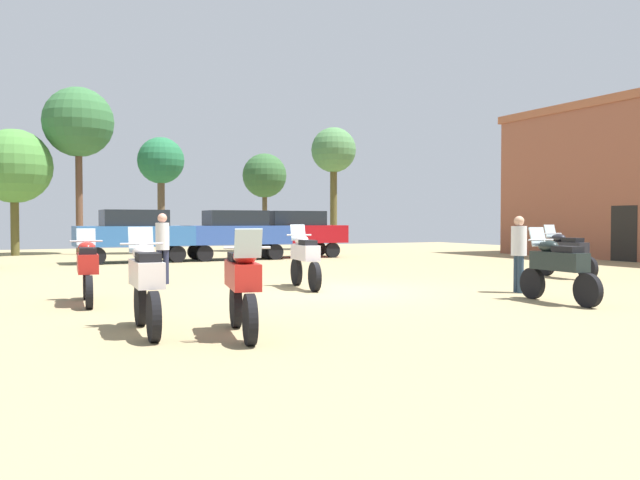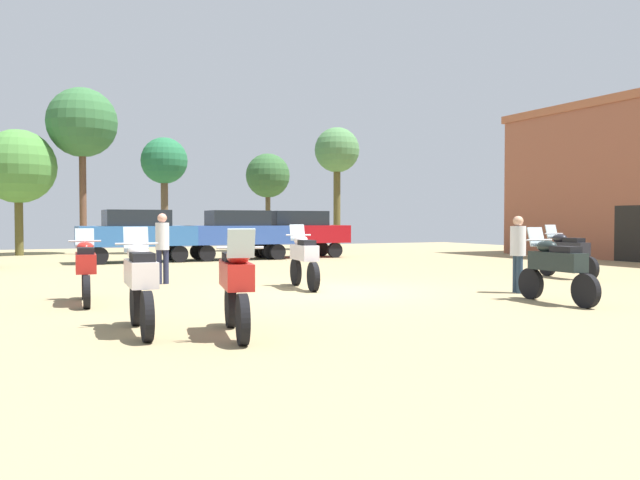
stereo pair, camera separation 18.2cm
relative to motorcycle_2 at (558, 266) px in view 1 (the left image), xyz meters
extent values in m
cube|color=#9B885F|center=(-2.95, 3.76, -0.73)|extent=(44.00, 52.00, 0.02)
cube|color=black|center=(12.08, 8.31, 0.36)|extent=(0.08, 1.20, 2.20)
cylinder|color=black|center=(0.04, 0.72, -0.40)|extent=(0.15, 0.64, 0.63)
cylinder|color=black|center=(-0.04, -0.77, -0.40)|extent=(0.15, 0.64, 0.63)
cube|color=black|center=(0.00, -0.03, 0.09)|extent=(0.43, 1.28, 0.36)
ellipsoid|color=black|center=(0.01, 0.26, 0.37)|extent=(0.35, 0.50, 0.24)
cube|color=black|center=(-0.01, -0.25, 0.33)|extent=(0.33, 0.58, 0.12)
cube|color=silver|center=(0.03, 0.57, 0.55)|extent=(0.37, 0.17, 0.39)
cylinder|color=#B7B7BC|center=(0.03, 0.48, 0.49)|extent=(0.62, 0.07, 0.04)
cylinder|color=black|center=(-3.21, 5.34, -0.38)|extent=(0.21, 0.68, 0.67)
cylinder|color=black|center=(-3.41, 3.85, -0.38)|extent=(0.21, 0.68, 0.67)
cube|color=silver|center=(-3.31, 4.59, 0.13)|extent=(0.53, 1.31, 0.36)
ellipsoid|color=silver|center=(-3.27, 4.88, 0.41)|extent=(0.38, 0.52, 0.24)
cube|color=black|center=(-3.34, 4.37, 0.37)|extent=(0.37, 0.60, 0.12)
cube|color=silver|center=(-3.23, 5.19, 0.59)|extent=(0.38, 0.20, 0.39)
cylinder|color=#B7B7BC|center=(-3.24, 5.10, 0.53)|extent=(0.62, 0.12, 0.04)
cylinder|color=black|center=(-7.84, 0.74, -0.38)|extent=(0.16, 0.68, 0.68)
cylinder|color=black|center=(-7.93, -0.71, -0.38)|extent=(0.16, 0.68, 0.68)
cube|color=silver|center=(-7.88, 0.02, 0.14)|extent=(0.44, 1.25, 0.36)
ellipsoid|color=silver|center=(-7.87, 0.30, 0.42)|extent=(0.35, 0.50, 0.24)
cube|color=black|center=(-7.90, -0.20, 0.38)|extent=(0.34, 0.58, 0.12)
cube|color=silver|center=(-7.85, 0.60, 0.60)|extent=(0.37, 0.18, 0.39)
cylinder|color=#B7B7BC|center=(-7.85, 0.51, 0.54)|extent=(0.62, 0.08, 0.04)
cylinder|color=black|center=(-6.86, -1.47, -0.39)|extent=(0.25, 0.68, 0.67)
cylinder|color=black|center=(-6.57, -0.04, -0.39)|extent=(0.25, 0.68, 0.67)
cube|color=red|center=(-6.72, -0.75, 0.13)|extent=(0.60, 1.29, 0.36)
ellipsoid|color=red|center=(-6.77, -1.03, 0.41)|extent=(0.41, 0.53, 0.24)
cube|color=black|center=(-6.68, -0.54, 0.37)|extent=(0.40, 0.61, 0.12)
cube|color=silver|center=(-6.83, -1.33, 0.59)|extent=(0.38, 0.22, 0.39)
cylinder|color=#B7B7BC|center=(-6.82, -1.24, 0.53)|extent=(0.61, 0.16, 0.04)
cylinder|color=black|center=(4.45, 4.75, -0.40)|extent=(0.17, 0.65, 0.65)
cylinder|color=black|center=(4.33, 3.14, -0.40)|extent=(0.17, 0.65, 0.65)
cube|color=black|center=(4.39, 3.95, 0.11)|extent=(0.46, 1.40, 0.36)
ellipsoid|color=black|center=(4.42, 4.26, 0.39)|extent=(0.36, 0.50, 0.24)
cube|color=black|center=(4.37, 3.71, 0.35)|extent=(0.34, 0.58, 0.12)
cube|color=silver|center=(4.44, 4.60, 0.57)|extent=(0.37, 0.18, 0.39)
cylinder|color=#B7B7BC|center=(4.43, 4.50, 0.51)|extent=(0.62, 0.08, 0.04)
cylinder|color=black|center=(-8.20, 4.60, -0.41)|extent=(0.17, 0.62, 0.61)
cylinder|color=black|center=(-8.32, 3.04, -0.41)|extent=(0.17, 0.62, 0.61)
cube|color=#AE201A|center=(-8.26, 3.82, 0.07)|extent=(0.46, 1.36, 0.36)
ellipsoid|color=#AE201A|center=(-8.24, 4.12, 0.35)|extent=(0.36, 0.50, 0.24)
cube|color=black|center=(-8.28, 3.59, 0.31)|extent=(0.34, 0.58, 0.12)
cube|color=silver|center=(-8.21, 4.45, 0.53)|extent=(0.37, 0.18, 0.39)
cylinder|color=#B7B7BC|center=(-8.22, 4.35, 0.47)|extent=(0.62, 0.08, 0.04)
cylinder|color=black|center=(-6.69, 15.24, -0.40)|extent=(0.64, 0.23, 0.64)
cylinder|color=black|center=(-6.71, 16.68, -0.40)|extent=(0.64, 0.23, 0.64)
cylinder|color=black|center=(-3.77, 15.28, -0.40)|extent=(0.64, 0.23, 0.64)
cylinder|color=black|center=(-3.79, 16.72, -0.40)|extent=(0.64, 0.23, 0.64)
cube|color=#2D60A2|center=(-5.24, 15.98, 0.29)|extent=(4.32, 1.85, 0.75)
cube|color=black|center=(-5.24, 15.98, 0.97)|extent=(2.38, 1.61, 0.61)
cylinder|color=black|center=(-2.69, 15.31, -0.40)|extent=(0.64, 0.23, 0.64)
cylinder|color=black|center=(-2.66, 16.75, -0.40)|extent=(0.64, 0.23, 0.64)
cylinder|color=black|center=(0.24, 15.26, -0.40)|extent=(0.64, 0.23, 0.64)
cylinder|color=black|center=(0.26, 16.70, -0.40)|extent=(0.64, 0.23, 0.64)
cube|color=#2E4E9E|center=(-1.21, 16.01, 0.29)|extent=(4.33, 1.87, 0.75)
cube|color=black|center=(-1.21, 16.01, 0.97)|extent=(2.39, 1.62, 0.61)
cylinder|color=black|center=(0.07, 15.67, -0.40)|extent=(0.65, 0.24, 0.64)
cylinder|color=black|center=(0.12, 17.10, -0.40)|extent=(0.65, 0.24, 0.64)
cylinder|color=black|center=(2.99, 15.56, -0.40)|extent=(0.65, 0.24, 0.64)
cylinder|color=black|center=(3.04, 17.00, -0.40)|extent=(0.65, 0.24, 0.64)
cube|color=#9E0F15|center=(1.56, 16.33, 0.29)|extent=(4.36, 1.95, 0.75)
cube|color=black|center=(1.56, 16.33, 0.97)|extent=(2.42, 1.67, 0.61)
cylinder|color=#23263F|center=(-6.20, 7.10, -0.29)|extent=(0.14, 0.14, 0.86)
cylinder|color=#23263F|center=(-6.03, 7.08, -0.29)|extent=(0.14, 0.14, 0.86)
cylinder|color=silver|center=(-6.11, 7.09, 0.49)|extent=(0.38, 0.38, 0.68)
sphere|color=tan|center=(-6.11, 7.09, 0.95)|extent=(0.23, 0.23, 0.23)
cylinder|color=#25374B|center=(0.59, 1.76, -0.31)|extent=(0.14, 0.14, 0.83)
cylinder|color=#25374B|center=(0.55, 1.60, -0.31)|extent=(0.14, 0.14, 0.83)
cylinder|color=silver|center=(0.57, 1.68, 0.43)|extent=(0.41, 0.41, 0.65)
sphere|color=tan|center=(0.57, 1.68, 0.87)|extent=(0.22, 0.22, 0.22)
cylinder|color=brown|center=(-2.92, 21.96, 1.26)|extent=(0.34, 0.34, 3.96)
sphere|color=#22663D|center=(-2.92, 21.96, 3.73)|extent=(2.20, 2.20, 2.20)
cylinder|color=#504A23|center=(-9.24, 23.24, 0.93)|extent=(0.37, 0.37, 3.30)
sphere|color=#49843A|center=(-9.24, 23.24, 3.33)|extent=(3.35, 3.35, 3.35)
cylinder|color=brown|center=(2.50, 22.32, 0.98)|extent=(0.26, 0.26, 3.41)
sphere|color=#315B30|center=(2.50, 22.32, 3.20)|extent=(2.28, 2.28, 2.28)
cylinder|color=brown|center=(-6.49, 23.15, 2.01)|extent=(0.32, 0.32, 5.47)
sphere|color=#346737|center=(-6.49, 23.15, 5.48)|extent=(3.24, 3.24, 3.24)
cylinder|color=brown|center=(6.50, 22.32, 1.72)|extent=(0.38, 0.38, 4.88)
sphere|color=#4B7C47|center=(6.50, 22.32, 4.71)|extent=(2.44, 2.44, 2.44)
camera|label=1|loc=(-9.70, -9.39, 0.89)|focal=36.68mm
camera|label=2|loc=(-9.54, -9.46, 0.89)|focal=36.68mm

